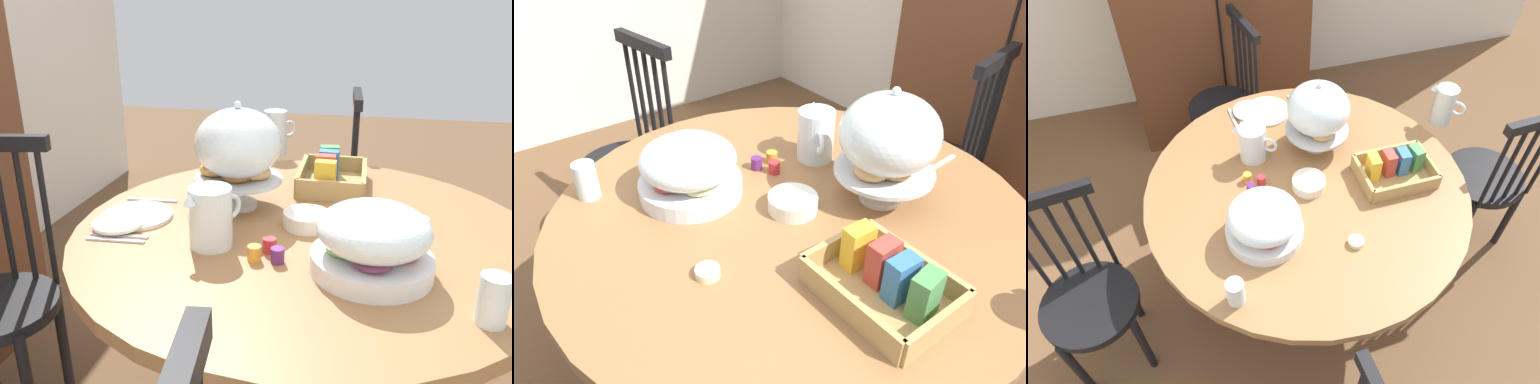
# 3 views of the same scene
# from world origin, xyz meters

# --- Properties ---
(dining_table) EXTENTS (1.36, 1.36, 0.74)m
(dining_table) POSITION_xyz_m (-0.09, 0.01, 0.56)
(dining_table) COLOR olive
(dining_table) RESTS_ON ground_plane
(windsor_chair_facing_door) EXTENTS (0.41, 0.41, 0.97)m
(windsor_chair_facing_door) POSITION_xyz_m (-0.26, 0.98, 0.45)
(windsor_chair_facing_door) COLOR black
(windsor_chair_facing_door) RESTS_ON ground_plane
(windsor_chair_far_side) EXTENTS (0.40, 0.40, 0.97)m
(windsor_chair_far_side) POSITION_xyz_m (-1.07, -0.09, 0.45)
(windsor_chair_far_side) COLOR black
(windsor_chair_far_side) RESTS_ON ground_plane
(pastry_stand_with_dome) EXTENTS (0.28, 0.28, 0.34)m
(pastry_stand_with_dome) POSITION_xyz_m (0.03, 0.24, 0.94)
(pastry_stand_with_dome) COLOR silver
(pastry_stand_with_dome) RESTS_ON dining_table
(fruit_platter_covered) EXTENTS (0.30, 0.30, 0.18)m
(fruit_platter_covered) POSITION_xyz_m (-0.33, -0.18, 0.83)
(fruit_platter_covered) COLOR silver
(fruit_platter_covered) RESTS_ON dining_table
(orange_juice_pitcher) EXTENTS (0.18, 0.13, 0.17)m
(orange_juice_pitcher) POSITION_xyz_m (-0.27, 0.25, 0.82)
(orange_juice_pitcher) COLOR silver
(orange_juice_pitcher) RESTS_ON dining_table
(cereal_basket) EXTENTS (0.32, 0.24, 0.12)m
(cereal_basket) POSITION_xyz_m (0.28, -0.03, 0.78)
(cereal_basket) COLOR tan
(cereal_basket) RESTS_ON dining_table
(china_plate_large) EXTENTS (0.22, 0.22, 0.01)m
(china_plate_large) POSITION_xyz_m (-0.13, 0.53, 0.75)
(china_plate_large) COLOR white
(china_plate_large) RESTS_ON dining_table
(china_plate_small) EXTENTS (0.15, 0.15, 0.01)m
(china_plate_small) POSITION_xyz_m (-0.21, 0.55, 0.76)
(china_plate_small) COLOR white
(china_plate_small) RESTS_ON china_plate_large
(cereal_bowl) EXTENTS (0.14, 0.14, 0.04)m
(cereal_bowl) POSITION_xyz_m (-0.09, 0.01, 0.76)
(cereal_bowl) COLOR white
(cereal_bowl) RESTS_ON dining_table
(drinking_glass) EXTENTS (0.06, 0.06, 0.11)m
(drinking_glass) POSITION_xyz_m (-0.50, -0.42, 0.80)
(drinking_glass) COLOR silver
(drinking_glass) RESTS_ON dining_table
(butter_dish) EXTENTS (0.06, 0.06, 0.02)m
(butter_dish) POSITION_xyz_m (-0.01, -0.32, 0.75)
(butter_dish) COLOR beige
(butter_dish) RESTS_ON dining_table
(jam_jar_strawberry) EXTENTS (0.04, 0.04, 0.04)m
(jam_jar_strawberry) POSITION_xyz_m (-0.27, 0.09, 0.76)
(jam_jar_strawberry) COLOR #B7282D
(jam_jar_strawberry) RESTS_ON dining_table
(jam_jar_apricot) EXTENTS (0.04, 0.04, 0.04)m
(jam_jar_apricot) POSITION_xyz_m (-0.33, 0.12, 0.76)
(jam_jar_apricot) COLOR orange
(jam_jar_apricot) RESTS_ON dining_table
(jam_jar_grape) EXTENTS (0.04, 0.04, 0.04)m
(jam_jar_grape) POSITION_xyz_m (-0.33, 0.06, 0.76)
(jam_jar_grape) COLOR #5B2366
(jam_jar_grape) RESTS_ON dining_table
(table_knife) EXTENTS (0.02, 0.17, 0.01)m
(table_knife) POSITION_xyz_m (-0.27, 0.52, 0.74)
(table_knife) COLOR silver
(table_knife) RESTS_ON dining_table
(dinner_fork) EXTENTS (0.02, 0.17, 0.01)m
(dinner_fork) POSITION_xyz_m (-0.30, 0.52, 0.74)
(dinner_fork) COLOR silver
(dinner_fork) RESTS_ON dining_table
(soup_spoon) EXTENTS (0.02, 0.17, 0.01)m
(soup_spoon) POSITION_xyz_m (0.01, 0.54, 0.74)
(soup_spoon) COLOR silver
(soup_spoon) RESTS_ON dining_table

